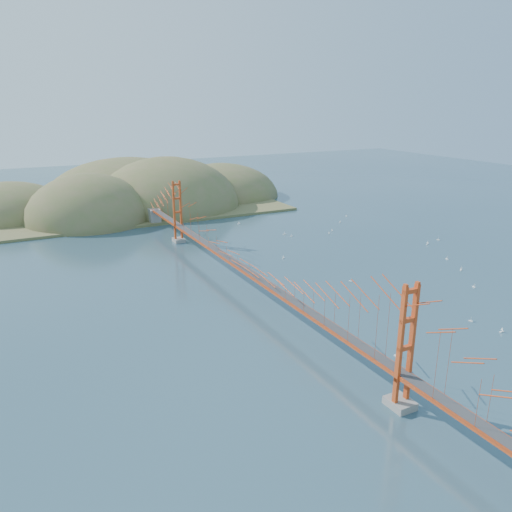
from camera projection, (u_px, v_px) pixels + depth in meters
name	position (u px, v px, depth m)	size (l,w,h in m)	color
ground	(249.00, 294.00, 69.58)	(320.00, 320.00, 0.00)	#2D4A5A
bridge	(248.00, 246.00, 67.62)	(2.20, 94.40, 12.00)	gray
far_headlands	(139.00, 204.00, 128.65)	(84.00, 58.00, 25.00)	brown
sailboat_8	(427.00, 244.00, 93.30)	(0.63, 0.59, 0.71)	white
sailboat_5	(438.00, 239.00, 96.20)	(0.64, 0.66, 0.74)	white
sailboat_4	(329.00, 233.00, 100.87)	(0.56, 0.56, 0.60)	white
sailboat_7	(284.00, 234.00, 100.08)	(0.63, 0.62, 0.71)	white
sailboat_13	(461.00, 269.00, 79.20)	(0.71, 0.71, 0.74)	white
sailboat_10	(397.00, 355.00, 52.62)	(0.50, 0.63, 0.74)	white
sailboat_6	(471.00, 320.00, 61.00)	(0.56, 0.57, 0.64)	white
sailboat_16	(291.00, 236.00, 98.63)	(0.53, 0.52, 0.60)	white
sailboat_12	(239.00, 224.00, 108.36)	(0.61, 0.51, 0.71)	white
sailboat_3	(283.00, 258.00, 85.08)	(0.56, 0.56, 0.63)	white
sailboat_1	(351.00, 281.00, 74.33)	(0.61, 0.61, 0.65)	white
sailboat_9	(447.00, 258.00, 84.64)	(0.56, 0.61, 0.68)	white
sailboat_15	(346.00, 216.00, 115.68)	(0.39, 0.48, 0.56)	white
sailboat_2	(502.00, 331.00, 58.18)	(0.57, 0.47, 0.66)	white
sailboat_14	(474.00, 286.00, 72.04)	(0.55, 0.58, 0.65)	white
sailboat_extra_0	(332.00, 230.00, 102.66)	(0.53, 0.53, 0.59)	white
sailboat_extra_1	(340.00, 222.00, 109.72)	(0.52, 0.51, 0.58)	white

